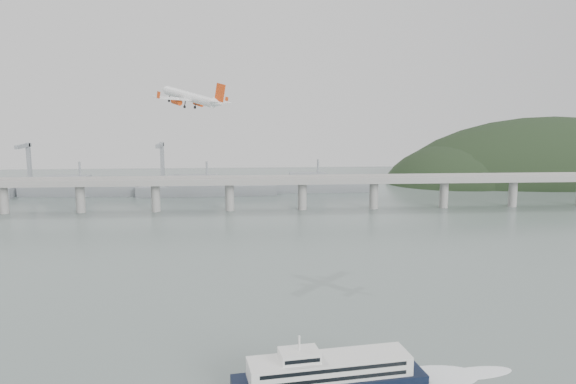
{
  "coord_description": "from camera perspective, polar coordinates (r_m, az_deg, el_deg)",
  "views": [
    {
      "loc": [
        -16.36,
        -180.09,
        74.38
      ],
      "look_at": [
        0.0,
        55.0,
        36.0
      ],
      "focal_mm": 35.0,
      "sensor_mm": 36.0,
      "label": 1
    }
  ],
  "objects": [
    {
      "name": "ground",
      "position": [
        195.53,
        1.15,
        -13.11
      ],
      "size": [
        900.0,
        900.0,
        0.0
      ],
      "primitive_type": "plane",
      "color": "slate",
      "rests_on": "ground"
    },
    {
      "name": "bridge",
      "position": [
        384.6,
        -1.67,
        0.76
      ],
      "size": [
        800.0,
        22.0,
        23.9
      ],
      "color": "gray",
      "rests_on": "ground"
    },
    {
      "name": "headland",
      "position": [
        601.41,
        26.18,
        -0.67
      ],
      "size": [
        365.0,
        155.0,
        156.0
      ],
      "color": "black",
      "rests_on": "ground"
    },
    {
      "name": "distant_fleet",
      "position": [
        471.32,
        -21.09,
        0.31
      ],
      "size": [
        453.0,
        60.9,
        40.0
      ],
      "color": "gray",
      "rests_on": "ground"
    },
    {
      "name": "ferry",
      "position": [
        153.34,
        4.22,
        -18.0
      ],
      "size": [
        82.72,
        22.8,
        15.64
      ],
      "rotation": [
        0.0,
        0.0,
        0.14
      ],
      "color": "black",
      "rests_on": "ground"
    },
    {
      "name": "airliner",
      "position": [
        253.68,
        -9.82,
        9.45
      ],
      "size": [
        34.75,
        34.22,
        11.32
      ],
      "rotation": [
        0.05,
        -0.19,
        2.37
      ],
      "color": "white",
      "rests_on": "ground"
    }
  ]
}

